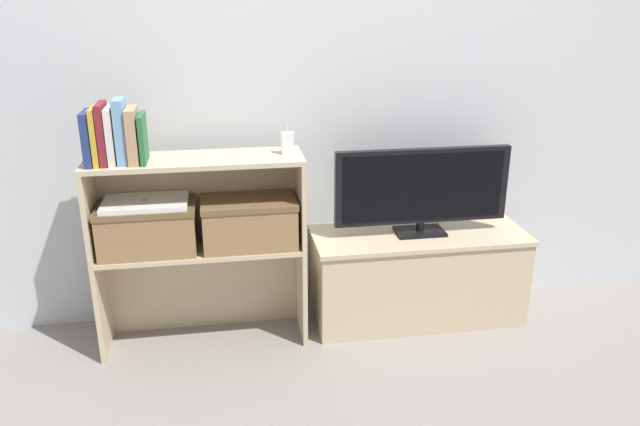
{
  "coord_description": "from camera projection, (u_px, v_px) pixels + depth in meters",
  "views": [
    {
      "loc": [
        -0.41,
        -2.36,
        1.49
      ],
      "look_at": [
        0.0,
        0.14,
        0.57
      ],
      "focal_mm": 35.0,
      "sensor_mm": 36.0,
      "label": 1
    }
  ],
  "objects": [
    {
      "name": "storage_basket_right",
      "position": [
        249.0,
        220.0,
        2.63
      ],
      "size": [
        0.4,
        0.24,
        0.2
      ],
      "color": "#937047",
      "rests_on": "bookshelf_lower_tier"
    },
    {
      "name": "baby_monitor",
      "position": [
        287.0,
        143.0,
        2.56
      ],
      "size": [
        0.05,
        0.03,
        0.12
      ],
      "color": "white",
      "rests_on": "bookshelf_upper_tier"
    },
    {
      "name": "book_ivory",
      "position": [
        111.0,
        135.0,
        2.4
      ],
      "size": [
        0.03,
        0.15,
        0.22
      ],
      "color": "silver",
      "rests_on": "bookshelf_upper_tier"
    },
    {
      "name": "bookshelf_upper_tier",
      "position": [
        197.0,
        186.0,
        2.62
      ],
      "size": [
        0.88,
        0.27,
        0.39
      ],
      "color": "#CCB793",
      "rests_on": "bookshelf_lower_tier"
    },
    {
      "name": "book_skyblue",
      "position": [
        121.0,
        131.0,
        2.4
      ],
      "size": [
        0.04,
        0.13,
        0.25
      ],
      "color": "#709ECC",
      "rests_on": "bookshelf_upper_tier"
    },
    {
      "name": "ground_plane",
      "position": [
        325.0,
        344.0,
        2.76
      ],
      "size": [
        16.0,
        16.0,
        0.0
      ],
      "primitive_type": "plane",
      "color": "gray"
    },
    {
      "name": "laptop",
      "position": [
        145.0,
        202.0,
        2.53
      ],
      "size": [
        0.34,
        0.22,
        0.02
      ],
      "color": "white",
      "rests_on": "storage_basket_left"
    },
    {
      "name": "wall_back",
      "position": [
        310.0,
        57.0,
        2.72
      ],
      "size": [
        10.0,
        0.05,
        2.4
      ],
      "color": "silver",
      "rests_on": "ground_plane"
    },
    {
      "name": "bookshelf_lower_tier",
      "position": [
        204.0,
        276.0,
        2.76
      ],
      "size": [
        0.88,
        0.27,
        0.45
      ],
      "color": "#CCB793",
      "rests_on": "ground_plane"
    },
    {
      "name": "book_maroon",
      "position": [
        103.0,
        134.0,
        2.4
      ],
      "size": [
        0.03,
        0.15,
        0.24
      ],
      "color": "maroon",
      "rests_on": "bookshelf_upper_tier"
    },
    {
      "name": "tv",
      "position": [
        422.0,
        188.0,
        2.78
      ],
      "size": [
        0.79,
        0.14,
        0.4
      ],
      "color": "black",
      "rests_on": "tv_stand"
    },
    {
      "name": "tv_stand",
      "position": [
        417.0,
        275.0,
        2.93
      ],
      "size": [
        0.98,
        0.39,
        0.43
      ],
      "color": "#CCB793",
      "rests_on": "ground_plane"
    },
    {
      "name": "book_mustard",
      "position": [
        96.0,
        136.0,
        2.4
      ],
      "size": [
        0.02,
        0.15,
        0.22
      ],
      "color": "gold",
      "rests_on": "bookshelf_upper_tier"
    },
    {
      "name": "book_tan",
      "position": [
        133.0,
        135.0,
        2.42
      ],
      "size": [
        0.04,
        0.15,
        0.21
      ],
      "color": "tan",
      "rests_on": "bookshelf_upper_tier"
    },
    {
      "name": "book_forest",
      "position": [
        143.0,
        138.0,
        2.43
      ],
      "size": [
        0.02,
        0.16,
        0.19
      ],
      "color": "#286638",
      "rests_on": "bookshelf_upper_tier"
    },
    {
      "name": "book_navy",
      "position": [
        88.0,
        138.0,
        2.39
      ],
      "size": [
        0.03,
        0.16,
        0.21
      ],
      "color": "navy",
      "rests_on": "bookshelf_upper_tier"
    },
    {
      "name": "storage_basket_left",
      "position": [
        148.0,
        226.0,
        2.57
      ],
      "size": [
        0.4,
        0.24,
        0.2
      ],
      "color": "#937047",
      "rests_on": "bookshelf_lower_tier"
    }
  ]
}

